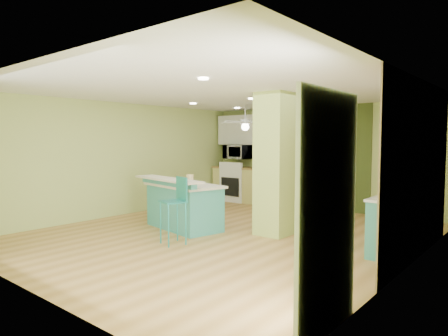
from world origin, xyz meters
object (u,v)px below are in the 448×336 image
Objects in this scene: peninsula at (183,205)px; fruit_bowl at (274,168)px; side_counter at (398,225)px; bar_stool at (177,199)px; canister at (190,179)px.

fruit_bowl is (-0.09, 3.31, 0.52)m from peninsula.
bar_stool is at bearing -149.65° from side_counter.
peninsula is at bearing -99.78° from canister.
bar_stool reaches higher than side_counter.
bar_stool is 3.71× the size of fruit_bowl.
fruit_bowl is at bearing 103.02° from peninsula.
bar_stool is 3.39m from side_counter.
peninsula is at bearing -88.39° from fruit_bowl.
fruit_bowl reaches higher than peninsula.
canister is at bearing 91.63° from peninsula.
bar_stool is 4.25m from fruit_bowl.
side_counter is 7.79× the size of canister.
peninsula is at bearing 147.68° from bar_stool.
canister is at bearing -87.83° from fruit_bowl.
side_counter is at bearing 24.57° from peninsula.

